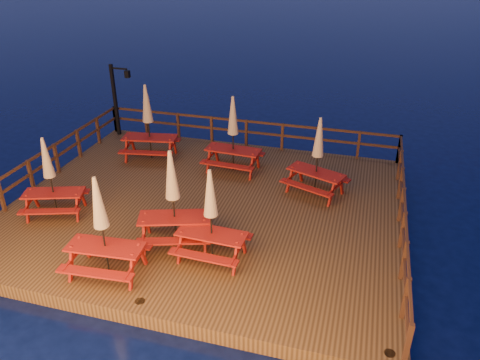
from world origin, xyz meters
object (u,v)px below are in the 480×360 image
at_px(picnic_table_1, 173,197).
at_px(lamp_post, 118,94).
at_px(picnic_table_0, 233,133).
at_px(picnic_table_2, 102,225).

bearing_deg(picnic_table_1, lamp_post, 110.03).
distance_m(picnic_table_0, picnic_table_2, 6.57).
bearing_deg(lamp_post, picnic_table_2, -63.64).
bearing_deg(picnic_table_2, picnic_table_1, 51.60).
relative_size(picnic_table_0, picnic_table_2, 1.02).
bearing_deg(picnic_table_1, picnic_table_0, 68.99).
bearing_deg(picnic_table_0, picnic_table_2, -98.42).
bearing_deg(picnic_table_0, picnic_table_1, -89.32).
xyz_separation_m(lamp_post, picnic_table_1, (5.29, -6.72, -0.35)).
height_order(lamp_post, picnic_table_1, lamp_post).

